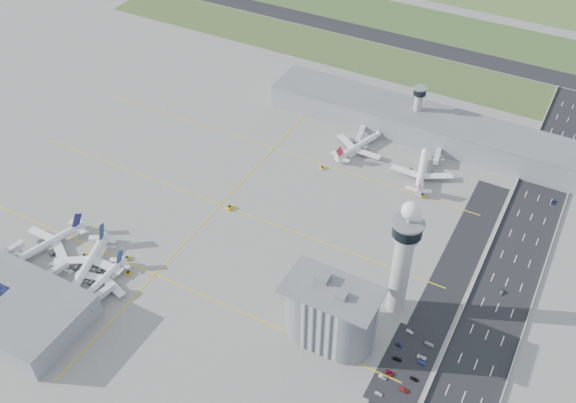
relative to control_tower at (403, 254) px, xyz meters
The scene contains 47 objects.
ground 80.47m from the control_tower, behind, with size 1000.00×1000.00×0.00m, color gray.
grass_strip_0 238.28m from the control_tower, 112.98° to the left, with size 480.00×50.00×0.08m, color #445829.
grass_strip_1 308.14m from the control_tower, 107.49° to the left, with size 480.00×60.00×0.08m, color #3D592A.
runway 272.40m from the control_tower, 109.91° to the left, with size 480.00×22.00×0.10m, color black.
highway 56.01m from the control_tower, 10.54° to the right, with size 28.00×500.00×0.10m, color black.
barrier_left 45.73m from the control_tower, 15.42° to the right, with size 0.60×500.00×1.20m, color #9E9E99.
barrier_right 67.08m from the control_tower, ahead, with size 0.60×500.00×1.20m, color #9E9E99.
landside_road 43.28m from the control_tower, 45.00° to the right, with size 18.00×260.00×0.08m, color black.
parking_lot 48.79m from the control_tower, 61.93° to the right, with size 20.00×44.00×0.10m, color black.
taxiway_line_h_0 123.35m from the control_tower, 161.26° to the right, with size 260.00×0.60×0.01m, color yellow.
taxiway_line_h_1 119.40m from the control_tower, 168.89° to the left, with size 260.00×0.60×0.01m, color yellow.
taxiway_line_h_2 143.16m from the control_tower, 143.79° to the left, with size 260.00×0.60×0.01m, color yellow.
taxiway_line_v 119.40m from the control_tower, 168.89° to the left, with size 0.60×260.00×0.01m, color yellow.
control_tower is the anchor object (origin of this frame).
secondary_tower 148.97m from the control_tower, 106.48° to the left, with size 8.60×8.60×31.90m.
admin_building 41.10m from the control_tower, 123.70° to the right, with size 42.00×24.00×33.50m.
terminal_pier 146.15m from the control_tower, 102.88° to the left, with size 210.00×32.00×15.80m.
near_terminal 185.86m from the control_tower, 150.65° to the right, with size 84.00×42.00×13.00m.
airplane_near_a 180.87m from the control_tower, 164.03° to the right, with size 41.46×35.24×11.61m, color white, non-canonical shape.
airplane_near_b 154.63m from the control_tower, 160.41° to the right, with size 43.80×37.23×12.26m, color white, non-canonical shape.
airplane_near_c 145.44m from the control_tower, 156.38° to the right, with size 35.91×30.52×10.05m, color white, non-canonical shape.
airplane_far_a 127.53m from the control_tower, 121.55° to the left, with size 40.24×34.20×11.27m, color white, non-canonical shape.
airplane_far_b 106.58m from the control_tower, 102.65° to the left, with size 43.06×36.60×12.06m, color white, non-canonical shape.
jet_bridge_near_1 172.69m from the control_tower, 156.00° to the right, with size 14.00×3.00×5.70m, color silver, non-canonical shape.
jet_bridge_near_2 146.36m from the control_tower, 151.10° to the right, with size 14.00×3.00×5.70m, color silver, non-canonical shape.
jet_bridge_far_0 145.99m from the control_tower, 119.45° to the left, with size 14.00×3.00×5.70m, color silver, non-canonical shape.
jet_bridge_far_1 129.66m from the control_tower, 99.16° to the left, with size 14.00×3.00×5.70m, color silver, non-canonical shape.
tug_0 161.46m from the control_tower, 163.37° to the right, with size 2.03×2.96×1.72m, color #E0A206, non-canonical shape.
tug_1 140.20m from the control_tower, 164.58° to the right, with size 1.96×2.85×1.65m, color gold, non-canonical shape.
tug_2 135.72m from the control_tower, 160.43° to the right, with size 2.16×3.14×1.82m, color gold, non-canonical shape.
tug_3 113.24m from the control_tower, 168.56° to the left, with size 2.41×3.50×2.03m, color #E7C804, non-canonical shape.
tug_4 114.58m from the control_tower, 134.35° to the left, with size 1.92×2.79×1.62m, color yellow, non-canonical shape.
tug_5 90.77m from the control_tower, 100.74° to the left, with size 1.93×2.81×1.63m, color #DCAC09, non-canonical shape.
car_lot_0 59.98m from the control_tower, 76.60° to the right, with size 1.37×3.39×1.16m, color white.
car_lot_1 53.39m from the control_tower, 76.04° to the right, with size 1.26×3.62×1.19m, color #A0A2AB.
car_lot_2 51.36m from the control_tower, 72.15° to the right, with size 1.93×4.19×1.16m, color maroon.
car_lot_3 46.00m from the control_tower, 66.71° to the right, with size 1.57×3.87×1.12m, color black.
car_lot_4 41.41m from the control_tower, 64.45° to the right, with size 1.29×3.19×1.09m, color navy.
car_lot_5 38.12m from the control_tower, 44.47° to the right, with size 1.17×3.37×1.11m, color #BBBBBC.
car_lot_7 57.22m from the control_tower, 64.11° to the right, with size 1.77×4.35×1.26m, color #A22521.
car_lot_8 53.17m from the control_tower, 57.21° to the right, with size 1.44×3.57×1.22m, color black.
car_lot_9 47.74m from the control_tower, 48.32° to the right, with size 1.28×3.67×1.21m, color navy.
car_lot_10 46.03m from the control_tower, 46.21° to the right, with size 1.95×4.23×1.18m, color white.
car_lot_11 42.99m from the control_tower, 32.33° to the right, with size 1.77×4.36×1.27m, color #A8A8A8.
car_hw_1 63.43m from the control_tower, 37.02° to the left, with size 1.26×3.62×1.19m, color #252429.
car_hw_2 127.61m from the control_tower, 65.51° to the left, with size 1.84×4.00×1.11m, color navy.
car_hw_4 177.98m from the control_tower, 77.82° to the left, with size 1.52×3.78×1.29m, color #9A9A9B.
Camera 1 is at (120.97, -188.62, 236.10)m, focal length 40.00 mm.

